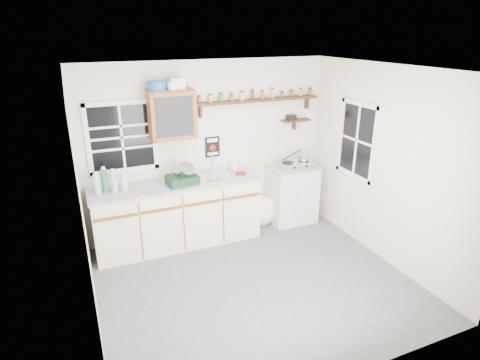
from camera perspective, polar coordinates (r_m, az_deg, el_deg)
name	(u,v)px	position (r m, az deg, el deg)	size (l,w,h in m)	color
room	(256,186)	(4.42, 2.34, -0.90)	(3.64, 3.24, 2.54)	#49494B
main_cabinet	(178,213)	(5.69, -8.82, -4.71)	(2.31, 0.63, 0.92)	beige
right_cabinet	(291,193)	(6.36, 7.31, -1.89)	(0.73, 0.57, 0.91)	silver
sink	(213,177)	(5.65, -3.83, 0.49)	(0.52, 0.44, 0.29)	#BCBBC0
upper_cabinet	(172,115)	(5.40, -9.64, 9.16)	(0.60, 0.32, 0.65)	brown
upper_cabinet_clutter	(165,85)	(5.33, -10.58, 13.14)	(0.48, 0.24, 0.14)	#1B4AB2
spice_shelf	(257,99)	(5.87, 2.50, 11.37)	(1.91, 0.18, 0.35)	#311B0D
secondary_shelf	(294,120)	(6.24, 7.71, 8.46)	(0.45, 0.16, 0.24)	#311B0D
warning_sign	(213,147)	(5.83, -3.93, 4.73)	(0.22, 0.02, 0.30)	black
window_back	(122,137)	(5.49, -16.45, 5.84)	(0.93, 0.03, 0.98)	black
window_right	(357,140)	(5.74, 16.32, 5.44)	(0.03, 0.78, 1.08)	black
water_bottles	(110,182)	(5.34, -18.00, -0.25)	(0.41, 0.16, 0.34)	#A1B1BC
dish_rack	(183,177)	(5.43, -8.08, 0.41)	(0.43, 0.33, 0.30)	black
soap_bottle	(233,164)	(5.93, -0.94, 2.31)	(0.08, 0.08, 0.18)	white
rag	(241,173)	(5.76, 0.08, 0.94)	(0.15, 0.13, 0.02)	maroon
hotplate	(295,164)	(6.19, 7.88, 2.30)	(0.58, 0.33, 0.08)	#BCBBC0
saucepan	(303,157)	(6.23, 8.97, 3.20)	(0.40, 0.19, 0.17)	#BCBBC0
trash_bag	(261,210)	(6.30, 3.00, -4.34)	(0.45, 0.40, 0.51)	white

